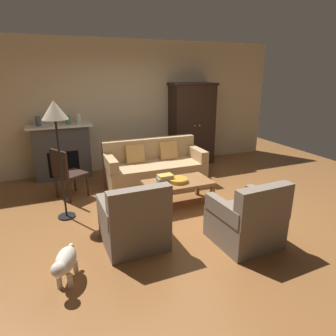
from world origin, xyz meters
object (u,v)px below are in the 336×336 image
fruit_bowl (178,180)px  dog (65,262)px  couch (154,168)px  mantel_vase_jade (68,120)px  side_chair_wooden (66,171)px  coffee_table (178,185)px  armchair_near_right (247,221)px  floor_lamp (55,118)px  fireplace (62,151)px  mantel_vase_slate (38,121)px  armchair_near_left (134,223)px  book_stack (165,178)px  mantel_vase_cream (78,119)px  armoire (192,124)px

fruit_bowl → dog: (-1.87, -1.27, -0.21)m
fruit_bowl → couch: bearing=89.9°
mantel_vase_jade → side_chair_wooden: mantel_vase_jade is taller
coffee_table → dog: bearing=-145.6°
fruit_bowl → armchair_near_right: size_ratio=0.37×
coffee_table → floor_lamp: bearing=171.4°
fruit_bowl → mantel_vase_jade: size_ratio=1.92×
mantel_vase_jade → floor_lamp: size_ratio=0.10×
couch → coffee_table: 1.10m
fireplace → dog: bearing=-94.0°
mantel_vase_jade → armchair_near_right: 4.07m
mantel_vase_slate → side_chair_wooden: (0.36, -1.17, -0.70)m
couch → side_chair_wooden: side_chair_wooden is taller
fireplace → armchair_near_left: 3.12m
floor_lamp → armchair_near_left: bearing=-56.5°
book_stack → mantel_vase_slate: (-1.81, 2.09, 0.73)m
mantel_vase_cream → dog: 3.63m
fruit_bowl → armchair_near_left: (-1.00, -0.86, -0.14)m
dog → mantel_vase_cream: bearing=79.8°
armoire → fruit_bowl: (-1.32, -2.11, -0.50)m
book_stack → armchair_near_left: (-0.80, -0.93, -0.17)m
floor_lamp → side_chair_wooden: bearing=82.5°
fireplace → mantel_vase_slate: size_ratio=6.55×
armchair_near_right → floor_lamp: bearing=141.7°
book_stack → side_chair_wooden: 1.73m
coffee_table → armchair_near_right: 1.43m
coffee_table → armchair_near_right: (0.34, -1.39, -0.05)m
couch → armchair_near_right: (0.35, -2.49, -0.00)m
mantel_vase_slate → armchair_near_left: (1.02, -3.03, -0.90)m
fruit_bowl → book_stack: book_stack is taller
couch → fireplace: bearing=146.8°
armchair_near_left → armchair_near_right: same height
fruit_bowl → mantel_vase_jade: 2.72m
mantel_vase_slate → armchair_near_right: size_ratio=0.22×
armoire → mantel_vase_slate: armoire is taller
mantel_vase_cream → side_chair_wooden: 1.42m
couch → mantel_vase_slate: size_ratio=10.03×
mantel_vase_slate → dog: 3.58m
floor_lamp → fireplace: bearing=86.4°
armoire → mantel_vase_jade: 2.78m
couch → book_stack: bearing=-100.8°
book_stack → side_chair_wooden: bearing=147.6°
fireplace → side_chair_wooden: bearing=-91.2°
fireplace → fruit_bowl: size_ratio=3.90×
mantel_vase_cream → side_chair_wooden: mantel_vase_cream is taller
coffee_table → mantel_vase_slate: size_ratio=5.72×
fireplace → couch: (1.63, -1.07, -0.25)m
armoire → mantel_vase_cream: bearing=178.7°
armchair_near_left → fruit_bowl: bearing=40.7°
armoire → mantel_vase_jade: bearing=178.8°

